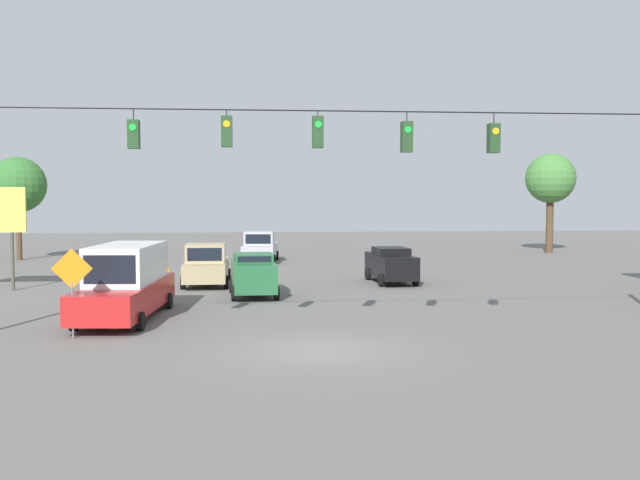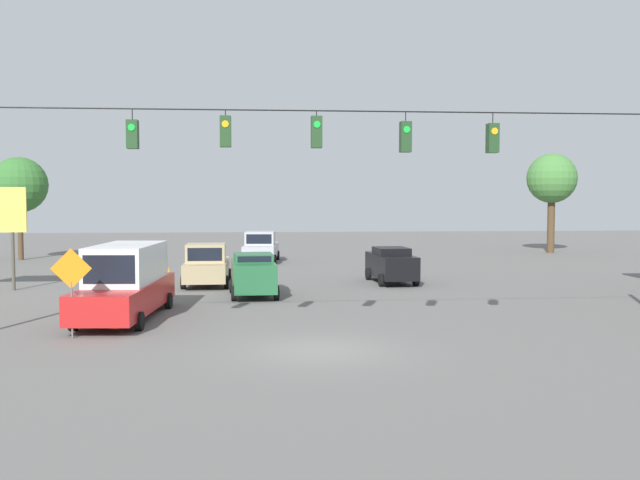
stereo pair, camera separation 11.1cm
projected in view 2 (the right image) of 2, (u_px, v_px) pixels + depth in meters
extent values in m
plane|color=#605E5B|center=(319.00, 350.00, 20.67)|extent=(140.00, 140.00, 0.00)
cylinder|color=black|center=(317.00, 111.00, 20.97)|extent=(23.44, 0.04, 0.04)
cube|color=#1E3D1E|center=(493.00, 138.00, 21.48)|extent=(0.32, 0.36, 0.88)
cylinder|color=black|center=(493.00, 118.00, 21.44)|extent=(0.03, 0.03, 0.33)
cylinder|color=orange|center=(495.00, 131.00, 21.28)|extent=(0.20, 0.02, 0.20)
cube|color=#1E3D1E|center=(405.00, 137.00, 21.24)|extent=(0.32, 0.36, 0.91)
cylinder|color=black|center=(406.00, 117.00, 21.21)|extent=(0.03, 0.03, 0.30)
cylinder|color=green|center=(407.00, 129.00, 21.04)|extent=(0.20, 0.02, 0.20)
cube|color=#1E3D1E|center=(317.00, 132.00, 21.00)|extent=(0.32, 0.36, 0.93)
cylinder|color=black|center=(317.00, 113.00, 20.97)|extent=(0.03, 0.03, 0.16)
cylinder|color=green|center=(317.00, 124.00, 20.80)|extent=(0.20, 0.02, 0.20)
cube|color=#1E3D1E|center=(226.00, 132.00, 20.77)|extent=(0.32, 0.36, 0.90)
cylinder|color=black|center=(225.00, 113.00, 20.74)|extent=(0.03, 0.03, 0.18)
cylinder|color=orange|center=(225.00, 124.00, 20.57)|extent=(0.20, 0.02, 0.20)
cube|color=#1E3D1E|center=(133.00, 134.00, 20.54)|extent=(0.32, 0.36, 0.83)
cylinder|color=black|center=(132.00, 114.00, 20.51)|extent=(0.03, 0.03, 0.32)
cylinder|color=green|center=(131.00, 127.00, 20.34)|extent=(0.20, 0.02, 0.20)
cube|color=black|center=(391.00, 266.00, 36.91)|extent=(2.07, 4.65, 1.16)
cube|color=black|center=(391.00, 251.00, 36.87)|extent=(1.76, 2.11, 0.36)
cube|color=black|center=(387.00, 249.00, 37.86)|extent=(1.41, 0.12, 0.25)
cylinder|color=black|center=(400.00, 273.00, 38.54)|extent=(0.26, 0.65, 0.64)
cylinder|color=black|center=(368.00, 274.00, 38.27)|extent=(0.26, 0.65, 0.64)
cylinder|color=black|center=(416.00, 280.00, 35.63)|extent=(0.26, 0.65, 0.64)
cylinder|color=black|center=(381.00, 280.00, 35.36)|extent=(0.26, 0.65, 0.64)
cube|color=red|center=(125.00, 296.00, 26.01)|extent=(2.77, 7.41, 1.00)
cube|color=silver|center=(127.00, 263.00, 26.30)|extent=(2.39, 4.79, 1.39)
cube|color=black|center=(109.00, 269.00, 23.97)|extent=(1.75, 0.16, 0.97)
cylinder|color=black|center=(73.00, 321.00, 23.67)|extent=(0.27, 0.66, 0.64)
cylinder|color=black|center=(139.00, 321.00, 23.69)|extent=(0.27, 0.66, 0.64)
cylinder|color=black|center=(113.00, 301.00, 28.38)|extent=(0.27, 0.66, 0.64)
cylinder|color=black|center=(169.00, 301.00, 28.40)|extent=(0.27, 0.66, 0.64)
cube|color=tan|center=(207.00, 269.00, 36.19)|extent=(2.09, 5.36, 0.90)
cube|color=tan|center=(206.00, 253.00, 35.49)|extent=(1.91, 1.93, 0.90)
cube|color=black|center=(205.00, 254.00, 34.53)|extent=(1.66, 0.03, 0.63)
cylinder|color=black|center=(183.00, 283.00, 34.39)|extent=(0.22, 0.64, 0.64)
cylinder|color=black|center=(226.00, 282.00, 34.58)|extent=(0.22, 0.64, 0.64)
cylinder|color=black|center=(190.00, 275.00, 37.85)|extent=(0.22, 0.64, 0.64)
cylinder|color=black|center=(229.00, 274.00, 38.04)|extent=(0.22, 0.64, 0.64)
cube|color=#A8AAB2|center=(261.00, 251.00, 48.80)|extent=(2.56, 5.51, 0.90)
cube|color=#A8AAB2|center=(260.00, 238.00, 48.11)|extent=(2.09, 2.09, 0.90)
cube|color=black|center=(259.00, 239.00, 47.14)|extent=(1.67, 0.17, 0.63)
cylinder|color=black|center=(243.00, 259.00, 47.10)|extent=(0.28, 0.66, 0.64)
cylinder|color=black|center=(275.00, 259.00, 47.10)|extent=(0.28, 0.66, 0.64)
cylinder|color=black|center=(248.00, 255.00, 50.56)|extent=(0.28, 0.66, 0.64)
cylinder|color=black|center=(278.00, 255.00, 50.56)|extent=(0.28, 0.66, 0.64)
cube|color=#236038|center=(253.00, 275.00, 31.86)|extent=(2.09, 4.20, 1.25)
cube|color=#236038|center=(253.00, 257.00, 31.81)|extent=(1.79, 1.90, 0.36)
cube|color=black|center=(254.00, 259.00, 30.91)|extent=(1.46, 0.11, 0.25)
cylinder|color=black|center=(234.00, 294.00, 30.45)|extent=(0.26, 0.65, 0.64)
cylinder|color=black|center=(276.00, 293.00, 30.72)|extent=(0.26, 0.65, 0.64)
cylinder|color=black|center=(232.00, 286.00, 33.07)|extent=(0.26, 0.65, 0.64)
cylinder|color=black|center=(271.00, 285.00, 33.35)|extent=(0.26, 0.65, 0.64)
cone|color=orange|center=(115.00, 320.00, 24.10)|extent=(0.37, 0.37, 0.59)
cone|color=orange|center=(129.00, 307.00, 26.84)|extent=(0.37, 0.37, 0.59)
cone|color=orange|center=(144.00, 296.00, 29.86)|extent=(0.37, 0.37, 0.59)
cone|color=orange|center=(156.00, 287.00, 32.88)|extent=(0.37, 0.37, 0.59)
cone|color=orange|center=(161.00, 280.00, 35.87)|extent=(0.37, 0.37, 0.59)
cone|color=orange|center=(169.00, 272.00, 39.24)|extent=(0.37, 0.37, 0.59)
cylinder|color=#4C473D|center=(13.00, 261.00, 33.93)|extent=(0.16, 0.16, 2.78)
cylinder|color=slate|center=(72.00, 310.00, 22.43)|extent=(0.06, 0.06, 1.80)
cube|color=orange|center=(71.00, 269.00, 22.35)|extent=(1.27, 0.04, 1.27)
cylinder|color=#4C3823|center=(551.00, 222.00, 56.72)|extent=(0.58, 0.58, 4.86)
sphere|color=#427A38|center=(552.00, 178.00, 56.51)|extent=(3.94, 3.94, 3.94)
cylinder|color=#4C3823|center=(20.00, 230.00, 50.32)|extent=(0.37, 0.37, 4.24)
sphere|color=#336B2D|center=(19.00, 185.00, 50.12)|extent=(3.90, 3.90, 3.90)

